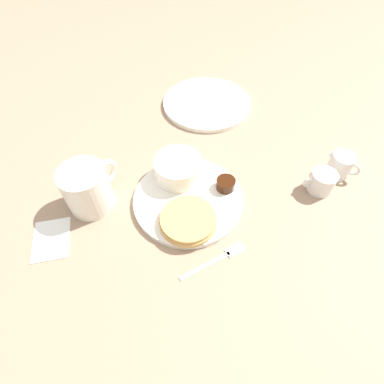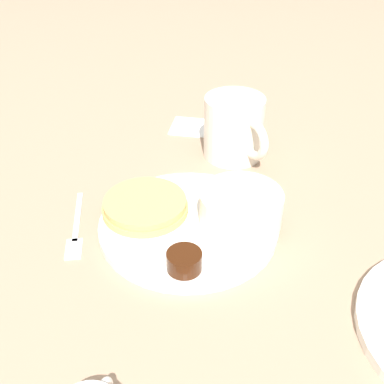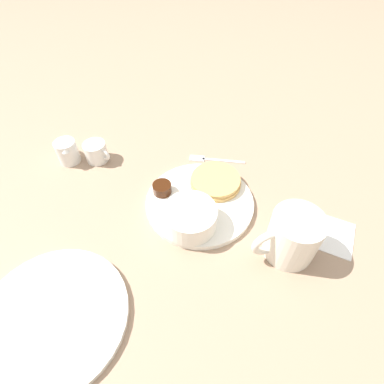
{
  "view_description": "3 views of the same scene",
  "coord_description": "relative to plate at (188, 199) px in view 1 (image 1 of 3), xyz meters",
  "views": [
    {
      "loc": [
        0.36,
        -0.12,
        0.51
      ],
      "look_at": [
        0.02,
        0.0,
        0.05
      ],
      "focal_mm": 28.0,
      "sensor_mm": 36.0,
      "label": 1
    },
    {
      "loc": [
        -0.03,
        0.48,
        0.4
      ],
      "look_at": [
        -0.0,
        -0.02,
        0.05
      ],
      "focal_mm": 45.0,
      "sensor_mm": 36.0,
      "label": 2
    },
    {
      "loc": [
        -0.4,
        -0.11,
        0.5
      ],
      "look_at": [
        -0.01,
        0.01,
        0.05
      ],
      "focal_mm": 28.0,
      "sensor_mm": 36.0,
      "label": 3
    }
  ],
  "objects": [
    {
      "name": "ground_plane",
      "position": [
        0.0,
        0.0,
        -0.01
      ],
      "size": [
        4.0,
        4.0,
        0.0
      ],
      "primitive_type": "plane",
      "color": "#9E7F66"
    },
    {
      "name": "creamer_pitcher_near",
      "position": [
        0.06,
        0.28,
        0.02
      ],
      "size": [
        0.05,
        0.08,
        0.05
      ],
      "color": "white",
      "rests_on": "ground_plane"
    },
    {
      "name": "creamer_pitcher_far",
      "position": [
        0.04,
        0.34,
        0.02
      ],
      "size": [
        0.06,
        0.05,
        0.06
      ],
      "color": "white",
      "rests_on": "ground_plane"
    },
    {
      "name": "butter_ramekin",
      "position": [
        -0.08,
        0.01,
        0.02
      ],
      "size": [
        0.04,
        0.04,
        0.04
      ],
      "color": "white",
      "rests_on": "plate"
    },
    {
      "name": "plate",
      "position": [
        0.0,
        0.0,
        0.0
      ],
      "size": [
        0.23,
        0.23,
        0.01
      ],
      "color": "white",
      "rests_on": "ground_plane"
    },
    {
      "name": "pancake_stack",
      "position": [
        0.06,
        -0.02,
        0.01
      ],
      "size": [
        0.11,
        0.11,
        0.02
      ],
      "color": "tan",
      "rests_on": "plate"
    },
    {
      "name": "bowl",
      "position": [
        -0.07,
        0.0,
        0.03
      ],
      "size": [
        0.1,
        0.1,
        0.05
      ],
      "color": "white",
      "rests_on": "plate"
    },
    {
      "name": "napkin",
      "position": [
        -0.0,
        -0.28,
        -0.0
      ],
      "size": [
        0.1,
        0.08,
        0.0
      ],
      "color": "white",
      "rests_on": "ground_plane"
    },
    {
      "name": "far_plate",
      "position": [
        -0.3,
        0.16,
        -0.0
      ],
      "size": [
        0.24,
        0.24,
        0.01
      ],
      "color": "white",
      "rests_on": "ground_plane"
    },
    {
      "name": "fork",
      "position": [
        0.14,
        0.01,
        -0.0
      ],
      "size": [
        0.04,
        0.14,
        0.0
      ],
      "color": "silver",
      "rests_on": "ground_plane"
    },
    {
      "name": "syrup_cup",
      "position": [
        0.0,
        0.08,
        0.02
      ],
      "size": [
        0.04,
        0.04,
        0.02
      ],
      "color": "#38190A",
      "rests_on": "plate"
    },
    {
      "name": "coffee_mug",
      "position": [
        -0.06,
        -0.19,
        0.04
      ],
      "size": [
        0.1,
        0.12,
        0.1
      ],
      "color": "silver",
      "rests_on": "ground_plane"
    }
  ]
}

